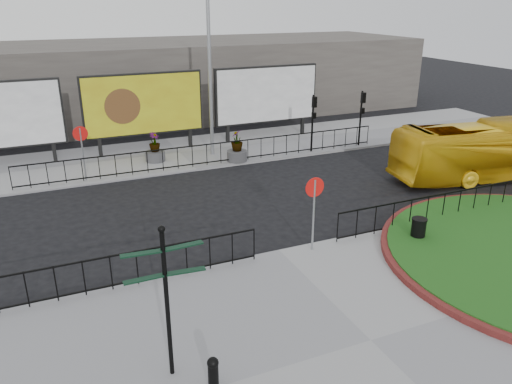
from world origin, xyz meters
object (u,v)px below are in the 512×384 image
fingerpost_sign (166,288)px  planter_a (155,151)px  bollard (213,372)px  billboard_mid (144,105)px  bus (494,150)px  lamp_post (210,62)px  planter_c (237,149)px  litter_bin (418,230)px

fingerpost_sign → planter_a: bearing=83.6°
fingerpost_sign → bollard: 2.00m
billboard_mid → bus: 17.08m
billboard_mid → fingerpost_sign: 17.45m
lamp_post → planter_a: (-3.01, 0.00, -4.18)m
planter_a → planter_c: size_ratio=0.92×
fingerpost_sign → bus: size_ratio=0.37×
bollard → billboard_mid: bearing=82.3°
lamp_post → bollard: 17.42m
bollard → planter_c: planter_c is taller
fingerpost_sign → bus: fingerpost_sign is taller
litter_bin → planter_c: bearing=101.9°
billboard_mid → bus: bearing=-37.1°
lamp_post → bollard: lamp_post is taller
bollard → litter_bin: litter_bin is taller
billboard_mid → bus: billboard_mid is taller
lamp_post → bus: lamp_post is taller
bus → lamp_post: bearing=61.1°
fingerpost_sign → planter_c: bearing=68.4°
billboard_mid → planter_a: 2.78m
lamp_post → bus: 13.90m
bollard → lamp_post: bearing=71.2°
planter_a → planter_c: bearing=-23.1°
billboard_mid → planter_c: (3.75, -3.57, -1.89)m
fingerpost_sign → bollard: fingerpost_sign is taller
planter_a → planter_c: (3.75, -1.60, 0.07)m
litter_bin → bollard: bearing=-156.5°
lamp_post → litter_bin: size_ratio=11.00×
lamp_post → bus: size_ratio=0.98×
bollard → bus: bearing=25.6°
fingerpost_sign → billboard_mid: bearing=84.9°
billboard_mid → planter_c: 5.51m
billboard_mid → lamp_post: size_ratio=0.67×
fingerpost_sign → planter_c: size_ratio=2.22×
billboard_mid → planter_a: billboard_mid is taller
fingerpost_sign → litter_bin: fingerpost_sign is taller
bollard → litter_bin: bearing=23.5°
planter_a → planter_c: 4.08m
planter_c → lamp_post: bearing=115.0°
bus → planter_a: bearing=67.8°
planter_a → billboard_mid: bearing=90.0°
bollard → planter_a: bearing=81.3°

